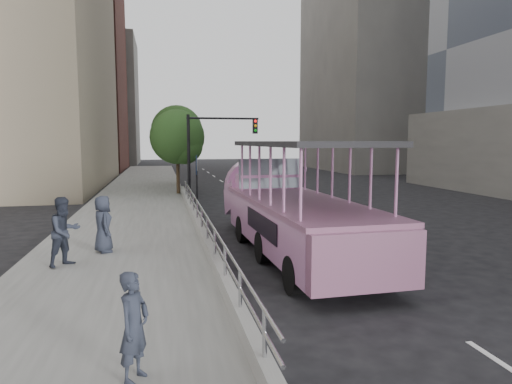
% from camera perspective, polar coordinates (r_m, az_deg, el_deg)
% --- Properties ---
extents(ground, '(160.00, 160.00, 0.00)m').
position_cam_1_polar(ground, '(15.15, 5.86, -7.76)').
color(ground, black).
extents(sidewalk, '(5.50, 80.00, 0.30)m').
position_cam_1_polar(sidewalk, '(24.28, -14.68, -2.22)').
color(sidewalk, '#9D9D98').
rests_on(sidewalk, ground).
extents(kerb_wall, '(0.24, 30.00, 0.36)m').
position_cam_1_polar(kerb_wall, '(16.36, -6.80, -4.99)').
color(kerb_wall, '#AEAEA9').
rests_on(kerb_wall, sidewalk).
extents(guardrail, '(0.07, 22.00, 0.71)m').
position_cam_1_polar(guardrail, '(16.24, -6.83, -2.69)').
color(guardrail, '#B9B9BE').
rests_on(guardrail, kerb_wall).
extents(duck_boat, '(3.08, 11.19, 3.69)m').
position_cam_1_polar(duck_boat, '(15.30, 4.03, -2.37)').
color(duck_boat, black).
rests_on(duck_boat, ground).
extents(car, '(2.61, 4.16, 1.32)m').
position_cam_1_polar(car, '(29.00, 2.10, 0.38)').
color(car, white).
rests_on(car, ground).
extents(pedestrian_near, '(0.61, 0.69, 1.59)m').
position_cam_1_polar(pedestrian_near, '(6.92, -15.00, -15.91)').
color(pedestrian_near, '#292F3D').
rests_on(pedestrian_near, sidewalk).
extents(pedestrian_mid, '(1.16, 1.16, 1.90)m').
position_cam_1_polar(pedestrian_mid, '(13.47, -22.80, -4.58)').
color(pedestrian_mid, '#292F3D').
rests_on(pedestrian_mid, sidewalk).
extents(pedestrian_far, '(0.79, 0.98, 1.74)m').
position_cam_1_polar(pedestrian_far, '(14.71, -18.58, -3.82)').
color(pedestrian_far, '#292F3D').
rests_on(pedestrian_far, sidewalk).
extents(parking_sign, '(0.12, 0.66, 2.96)m').
position_cam_1_polar(parking_sign, '(23.51, -7.42, 1.80)').
color(parking_sign, black).
rests_on(parking_sign, ground).
extents(traffic_signal, '(4.20, 0.32, 5.20)m').
position_cam_1_polar(traffic_signal, '(26.63, -5.85, 5.93)').
color(traffic_signal, black).
rests_on(traffic_signal, ground).
extents(street_tree_near, '(3.52, 3.52, 5.72)m').
position_cam_1_polar(street_tree_near, '(29.93, -9.61, 6.54)').
color(street_tree_near, '#3A281A').
rests_on(street_tree_near, ground).
extents(street_tree_far, '(3.97, 3.97, 6.45)m').
position_cam_1_polar(street_tree_far, '(35.94, -9.69, 7.27)').
color(street_tree_far, '#3A281A').
rests_on(street_tree_far, ground).
extents(midrise_brick, '(18.00, 16.00, 26.00)m').
position_cam_1_polar(midrise_brick, '(64.12, -24.66, 14.16)').
color(midrise_brick, brown).
rests_on(midrise_brick, ground).
extents(midrise_stone_a, '(20.00, 20.00, 32.00)m').
position_cam_1_polar(midrise_stone_a, '(64.93, 17.20, 17.03)').
color(midrise_stone_a, gray).
rests_on(midrise_stone_a, ground).
extents(midrise_stone_b, '(16.00, 14.00, 20.00)m').
position_cam_1_polar(midrise_stone_b, '(79.08, -20.53, 10.56)').
color(midrise_stone_b, gray).
rests_on(midrise_stone_b, ground).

